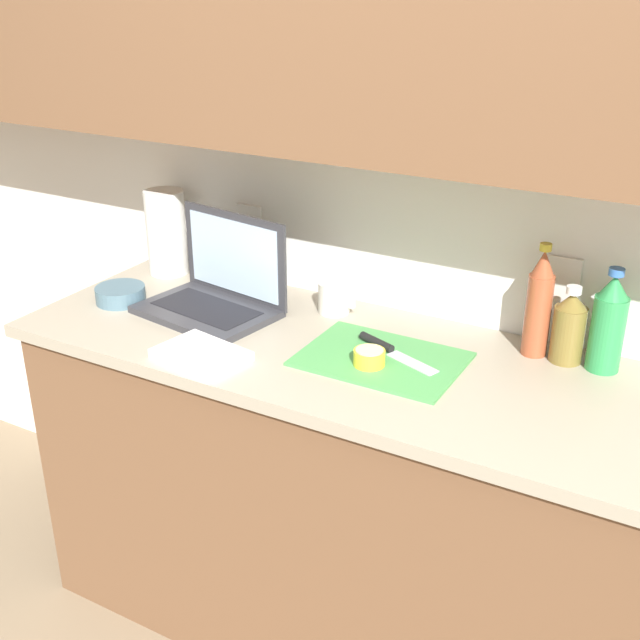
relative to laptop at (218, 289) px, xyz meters
name	(u,v)px	position (x,y,z in m)	size (l,w,h in m)	color
wall_back	(496,101)	(0.71, 0.18, 0.55)	(5.20, 0.38, 2.60)	white
counter_unit	(438,529)	(0.73, -0.06, -0.52)	(2.33, 0.64, 0.94)	brown
laptop	(218,289)	(0.00, 0.00, 0.00)	(0.42, 0.32, 0.27)	#333338
cutting_board	(381,359)	(0.55, -0.06, -0.06)	(0.40, 0.29, 0.01)	#4C9E51
knife	(385,347)	(0.54, -0.02, -0.05)	(0.25, 0.12, 0.02)	silver
lemon_half_cut	(369,357)	(0.54, -0.11, -0.04)	(0.08, 0.08, 0.04)	yellow
bottle_green_soda	(608,324)	(1.04, 0.16, 0.06)	(0.08, 0.08, 0.26)	#2D934C
bottle_oil_tall	(569,328)	(0.95, 0.16, 0.03)	(0.08, 0.08, 0.20)	olive
bottle_water_clear	(539,304)	(0.87, 0.16, 0.07)	(0.07, 0.07, 0.30)	#A34C2D
measuring_cup	(334,298)	(0.30, 0.15, -0.02)	(0.11, 0.09, 0.09)	silver
bowl_white	(121,294)	(-0.29, -0.09, -0.04)	(0.15, 0.15, 0.05)	slate
paper_towel_roll	(166,232)	(-0.32, 0.17, 0.07)	(0.13, 0.13, 0.27)	white
dish_towel	(201,355)	(0.15, -0.28, -0.05)	(0.22, 0.16, 0.02)	white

